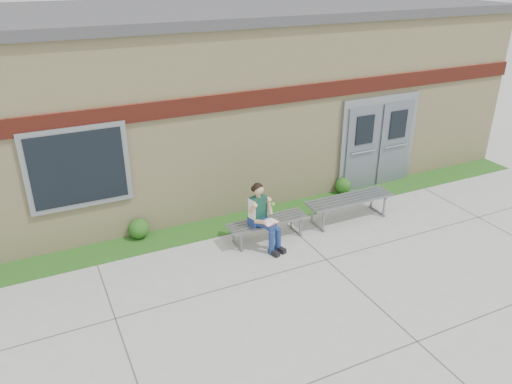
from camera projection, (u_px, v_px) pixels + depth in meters
ground at (294, 287)px, 8.75m from camera, size 80.00×80.00×0.00m
grass_strip at (235, 223)px, 10.87m from camera, size 16.00×0.80×0.02m
school_building at (181, 93)px, 12.75m from camera, size 16.20×6.22×4.20m
bench_left at (267, 225)px, 10.11m from camera, size 1.70×0.50×0.44m
bench_right at (349, 203)px, 10.87m from camera, size 1.99×0.56×0.52m
girl at (263, 215)px, 9.73m from camera, size 0.57×0.84×1.33m
shrub_mid at (139, 229)px, 10.19m from camera, size 0.41×0.41×0.41m
shrub_east at (343, 186)px, 12.15m from camera, size 0.39×0.39×0.39m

